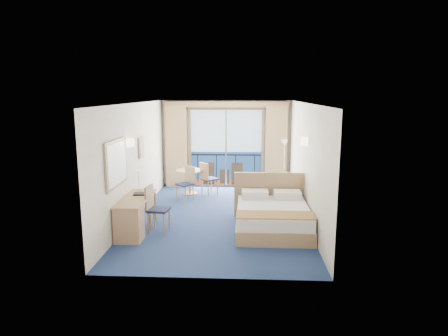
% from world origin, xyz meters
% --- Properties ---
extents(floor, '(6.50, 6.50, 0.00)m').
position_xyz_m(floor, '(0.00, 0.00, 0.00)').
color(floor, navy).
rests_on(floor, ground).
extents(room_walls, '(4.04, 6.54, 2.72)m').
position_xyz_m(room_walls, '(0.00, 0.00, 1.78)').
color(room_walls, beige).
rests_on(room_walls, ground).
extents(balcony_door, '(2.36, 0.03, 2.52)m').
position_xyz_m(balcony_door, '(-0.01, 3.22, 1.14)').
color(balcony_door, navy).
rests_on(balcony_door, room_walls).
extents(curtain_left, '(0.65, 0.22, 2.55)m').
position_xyz_m(curtain_left, '(-1.55, 3.07, 1.28)').
color(curtain_left, tan).
rests_on(curtain_left, room_walls).
extents(curtain_right, '(0.65, 0.22, 2.55)m').
position_xyz_m(curtain_right, '(1.55, 3.07, 1.28)').
color(curtain_right, tan).
rests_on(curtain_right, room_walls).
extents(pelmet, '(3.80, 0.25, 0.18)m').
position_xyz_m(pelmet, '(0.00, 3.10, 2.58)').
color(pelmet, tan).
rests_on(pelmet, room_walls).
extents(mirror, '(0.05, 1.25, 0.95)m').
position_xyz_m(mirror, '(-1.97, -1.50, 1.55)').
color(mirror, tan).
rests_on(mirror, room_walls).
extents(wall_print, '(0.04, 0.42, 0.52)m').
position_xyz_m(wall_print, '(-1.97, 0.45, 1.60)').
color(wall_print, tan).
rests_on(wall_print, room_walls).
extents(sconce_left, '(0.18, 0.18, 0.18)m').
position_xyz_m(sconce_left, '(-1.94, -0.60, 1.85)').
color(sconce_left, beige).
rests_on(sconce_left, room_walls).
extents(sconce_right, '(0.18, 0.18, 0.18)m').
position_xyz_m(sconce_right, '(1.94, -0.15, 1.85)').
color(sconce_right, beige).
rests_on(sconce_right, room_walls).
extents(bed, '(1.71, 2.03, 1.07)m').
position_xyz_m(bed, '(1.20, -0.86, 0.30)').
color(bed, tan).
rests_on(bed, ground).
extents(nightstand, '(0.43, 0.41, 0.57)m').
position_xyz_m(nightstand, '(1.76, 0.62, 0.28)').
color(nightstand, '#AA7F5A').
rests_on(nightstand, ground).
extents(phone, '(0.17, 0.14, 0.07)m').
position_xyz_m(phone, '(1.73, 0.65, 0.60)').
color(phone, beige).
rests_on(phone, nightstand).
extents(armchair, '(1.02, 1.04, 0.79)m').
position_xyz_m(armchair, '(1.45, 1.32, 0.40)').
color(armchair, '#4F5560').
rests_on(armchair, ground).
extents(floor_lamp, '(0.21, 0.21, 1.54)m').
position_xyz_m(floor_lamp, '(1.78, 2.74, 1.17)').
color(floor_lamp, silver).
rests_on(floor_lamp, ground).
extents(desk, '(0.55, 1.60, 0.75)m').
position_xyz_m(desk, '(-1.72, -1.57, 0.41)').
color(desk, tan).
rests_on(desk, ground).
extents(desk_chair, '(0.49, 0.48, 0.99)m').
position_xyz_m(desk_chair, '(-1.33, -1.08, 0.56)').
color(desk_chair, '#1D2345').
rests_on(desk_chair, ground).
extents(folder, '(0.34, 0.27, 0.03)m').
position_xyz_m(folder, '(-1.67, -0.86, 0.76)').
color(folder, black).
rests_on(folder, desk).
extents(desk_lamp, '(0.11, 0.11, 0.43)m').
position_xyz_m(desk_lamp, '(-1.81, -0.49, 1.07)').
color(desk_lamp, silver).
rests_on(desk_lamp, desk).
extents(round_table, '(0.80, 0.80, 0.72)m').
position_xyz_m(round_table, '(-1.01, 2.13, 0.54)').
color(round_table, tan).
rests_on(round_table, ground).
extents(table_chair_a, '(0.58, 0.58, 0.94)m').
position_xyz_m(table_chair_a, '(-0.49, 2.09, 0.53)').
color(table_chair_a, '#1D2345').
rests_on(table_chair_a, ground).
extents(table_chair_b, '(0.57, 0.57, 0.93)m').
position_xyz_m(table_chair_b, '(-1.00, 1.50, 0.53)').
color(table_chair_b, '#1D2345').
rests_on(table_chair_b, ground).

